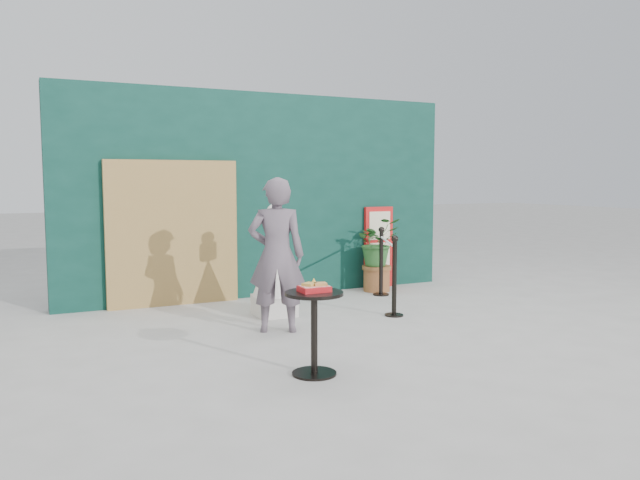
{
  "coord_description": "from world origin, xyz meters",
  "views": [
    {
      "loc": [
        -3.31,
        -5.62,
        1.74
      ],
      "look_at": [
        0.0,
        1.2,
        1.0
      ],
      "focal_mm": 35.0,
      "sensor_mm": 36.0,
      "label": 1
    }
  ],
  "objects": [
    {
      "name": "ground",
      "position": [
        0.0,
        0.0,
        0.0
      ],
      "size": [
        60.0,
        60.0,
        0.0
      ],
      "primitive_type": "plane",
      "color": "#ADAAA5",
      "rests_on": "ground"
    },
    {
      "name": "back_wall",
      "position": [
        0.0,
        3.15,
        1.5
      ],
      "size": [
        6.0,
        0.3,
        3.0
      ],
      "primitive_type": "cube",
      "color": "#0B322A",
      "rests_on": "ground"
    },
    {
      "name": "bamboo_fence",
      "position": [
        -1.4,
        2.94,
        1.0
      ],
      "size": [
        1.8,
        0.08,
        2.0
      ],
      "primitive_type": "cube",
      "color": "tan",
      "rests_on": "ground"
    },
    {
      "name": "woman",
      "position": [
        -0.69,
        0.92,
        0.88
      ],
      "size": [
        0.75,
        0.63,
        1.76
      ],
      "primitive_type": "imported",
      "rotation": [
        0.0,
        0.0,
        2.75
      ],
      "color": "#645560",
      "rests_on": "ground"
    },
    {
      "name": "menu_board",
      "position": [
        1.9,
        2.95,
        0.65
      ],
      "size": [
        0.5,
        0.07,
        1.3
      ],
      "color": "red",
      "rests_on": "ground"
    },
    {
      "name": "statue",
      "position": [
        -0.4,
        1.71,
        0.58
      ],
      "size": [
        0.56,
        0.56,
        1.43
      ],
      "color": "silver",
      "rests_on": "ground"
    },
    {
      "name": "cafe_table",
      "position": [
        -0.98,
        -0.71,
        0.5
      ],
      "size": [
        0.52,
        0.52,
        0.75
      ],
      "color": "black",
      "rests_on": "ground"
    },
    {
      "name": "food_basket",
      "position": [
        -0.98,
        -0.71,
        0.79
      ],
      "size": [
        0.26,
        0.19,
        0.11
      ],
      "color": "red",
      "rests_on": "cafe_table"
    },
    {
      "name": "planter",
      "position": [
        1.69,
        2.65,
        0.66
      ],
      "size": [
        0.67,
        0.58,
        1.15
      ],
      "color": "#975D31",
      "rests_on": "ground"
    },
    {
      "name": "stanchion_barrier",
      "position": [
        1.27,
        1.67,
        0.49
      ],
      "size": [
        0.84,
        1.54,
        1.03
      ],
      "color": "black",
      "rests_on": "ground"
    }
  ]
}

